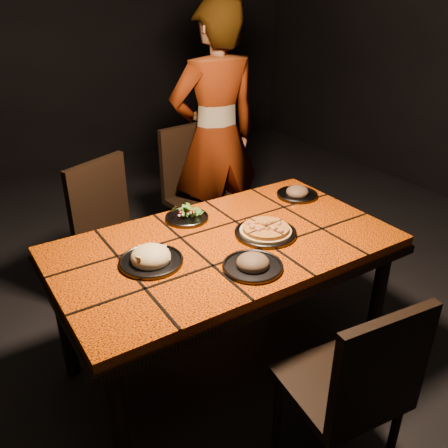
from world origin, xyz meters
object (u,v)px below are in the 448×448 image
chair_near (356,385)px  plate_pizza (266,231)px  chair_far_right (198,187)px  diner (216,138)px  dining_table (225,256)px  chair_far_left (114,229)px  plate_pasta (151,258)px

chair_near → plate_pizza: chair_near is taller
chair_near → chair_far_right: chair_far_right is taller
chair_far_right → diner: 0.36m
chair_near → plate_pizza: 0.84m
dining_table → chair_far_right: 1.14m
chair_near → dining_table: bearing=-80.5°
dining_table → chair_near: chair_near is taller
chair_near → chair_far_left: size_ratio=0.96×
chair_far_right → dining_table: bearing=-119.8°
chair_far_left → diner: diner is taller
dining_table → chair_near: (0.04, -0.83, -0.15)m
dining_table → chair_far_right: (0.44, 1.04, -0.11)m
dining_table → chair_far_left: chair_far_left is taller
plate_pizza → chair_near: bearing=-101.8°
diner → chair_near: bearing=77.7°
chair_near → plate_pasta: (-0.42, 0.85, 0.26)m
chair_near → plate_pizza: (0.16, 0.78, 0.25)m
chair_far_right → diner: size_ratio=0.55×
chair_far_right → plate_pasta: (-0.82, -1.03, 0.21)m
dining_table → chair_far_right: chair_far_right is taller
chair_near → plate_pizza: size_ratio=2.97×
dining_table → plate_pasta: 0.39m
chair_near → diner: 1.98m
chair_far_right → plate_pizza: bearing=-109.0°
dining_table → plate_pasta: size_ratio=5.72×
diner → dining_table: bearing=64.3°
chair_far_left → diner: 0.96m
plate_pasta → diner: bearing=46.5°
chair_far_left → plate_pasta: size_ratio=3.34×
chair_far_right → plate_pizza: 1.13m
chair_far_right → diner: diner is taller
plate_pasta → dining_table: bearing=-2.5°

